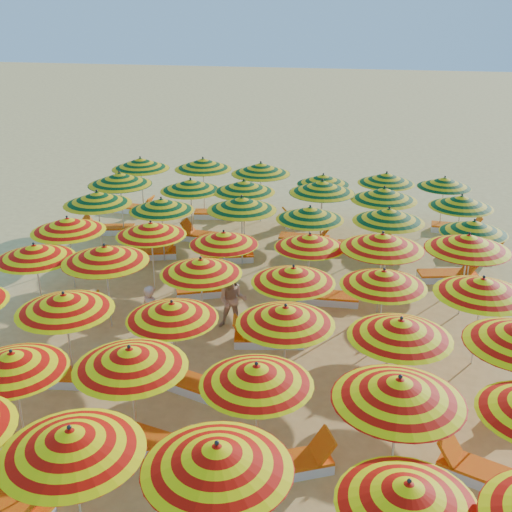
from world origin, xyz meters
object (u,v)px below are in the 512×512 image
umbrella_7 (12,361)px  lounger_3 (165,447)px  umbrella_24 (68,224)px  lounger_19 (206,237)px  lounger_21 (365,246)px  lounger_25 (305,221)px  umbrella_8 (130,358)px  umbrella_18 (35,252)px  lounger_16 (228,256)px  lounger_1 (5,508)px  lounger_17 (448,275)px  beachgoer_a (151,313)px  umbrella_2 (71,441)px  umbrella_45 (323,179)px  lounger_10 (67,311)px  umbrella_4 (408,494)px  lounger_22 (474,253)px  umbrella_25 (151,229)px  umbrella_23 (483,286)px  umbrella_43 (203,164)px  lounger_5 (485,474)px  lounger_15 (151,253)px  lounger_8 (200,387)px  lounger_20 (305,239)px  lounger_12 (208,290)px  umbrella_46 (386,178)px  umbrella_13 (64,302)px  lounger_4 (287,465)px  umbrella_22 (384,278)px  umbrella_19 (105,254)px  umbrella_35 (474,227)px  umbrella_34 (389,215)px  lounger_18 (109,229)px  umbrella_38 (244,186)px  beachgoer_b (232,300)px  umbrella_36 (120,179)px  umbrella_20 (201,266)px  umbrella_27 (310,241)px  umbrella_16 (401,328)px  umbrella_10 (399,390)px  umbrella_31 (161,205)px  umbrella_47 (444,182)px  umbrella_30 (97,198)px  umbrella_14 (172,311)px  lounger_13 (326,297)px  umbrella_41 (461,201)px  umbrella_37 (191,185)px  lounger_7 (45,376)px  lounger_24 (218,214)px  umbrella_3 (217,457)px

umbrella_7 → lounger_3: size_ratio=1.33×
umbrella_24 → lounger_19: size_ratio=1.36×
lounger_21 → lounger_25: same height
umbrella_8 → umbrella_18: bearing=133.3°
lounger_16 → lounger_21: bearing=6.3°
lounger_1 → lounger_17: size_ratio=1.00×
beachgoer_a → umbrella_2: bearing=130.9°
lounger_1 → umbrella_45: bearing=86.6°
lounger_10 → umbrella_7: bearing=-78.7°
umbrella_4 → lounger_22: size_ratio=1.23×
umbrella_25 → umbrella_4: bearing=-53.7°
umbrella_23 → umbrella_43: bearing=133.4°
umbrella_8 → lounger_3: 1.90m
umbrella_2 → lounger_25: umbrella_2 is taller
lounger_5 → lounger_15: 12.72m
lounger_22 → lounger_5: bearing=-103.9°
lounger_8 → lounger_17: 9.12m
lounger_16 → lounger_20: bearing=25.8°
lounger_12 → umbrella_46: bearing=31.8°
umbrella_13 → lounger_4: (5.07, -2.06, -1.79)m
umbrella_22 → umbrella_19: bearing=-179.3°
umbrella_24 → umbrella_35: 11.54m
umbrella_34 → lounger_18: (-9.69, 2.09, -1.82)m
umbrella_38 → umbrella_45: size_ratio=1.03×
umbrella_25 → beachgoer_b: (2.73, -1.86, -1.09)m
umbrella_8 → umbrella_13: 2.85m
umbrella_13 → umbrella_36: umbrella_36 is taller
umbrella_13 → lounger_1: size_ratio=1.29×
umbrella_20 → umbrella_24: (-4.40, 2.02, 0.08)m
umbrella_20 → umbrella_27: bearing=44.4°
umbrella_35 → lounger_10: umbrella_35 is taller
umbrella_4 → umbrella_27: bearing=103.8°
umbrella_4 → umbrella_16: umbrella_16 is taller
umbrella_10 → lounger_3: umbrella_10 is taller
umbrella_31 → lounger_3: (2.89, -8.93, -1.74)m
umbrella_25 → umbrella_47: (8.57, 6.68, -0.09)m
lounger_17 → umbrella_30: bearing=167.8°
umbrella_14 → lounger_16: 7.30m
umbrella_27 → lounger_5: size_ratio=1.33×
umbrella_47 → lounger_3: (-6.05, -13.54, -1.62)m
umbrella_8 → lounger_13: (3.05, 6.77, -1.80)m
lounger_4 → lounger_25: same height
umbrella_4 → umbrella_13: umbrella_13 is taller
umbrella_2 → umbrella_24: (-4.27, 8.84, -0.06)m
umbrella_16 → umbrella_41: bearing=76.5°
umbrella_41 → lounger_10: bearing=-149.8°
lounger_20 → umbrella_4: bearing=-76.1°
umbrella_37 → lounger_21: umbrella_37 is taller
lounger_7 → lounger_24: size_ratio=0.99×
umbrella_3 → umbrella_16: umbrella_3 is taller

